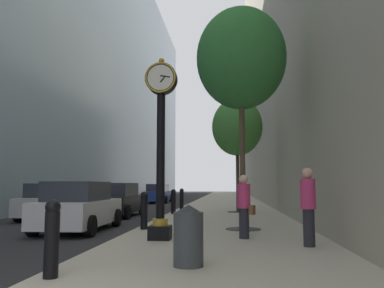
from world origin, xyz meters
The scene contains 19 objects.
ground_plane centered at (0.00, 27.00, 0.00)m, with size 110.00×110.00×0.00m, color #262628.
sidewalk_right centered at (2.77, 30.00, 0.07)m, with size 5.53×80.00×0.14m, color #BCB29E.
building_block_left centered at (-11.69, 30.00, 13.64)m, with size 9.00×80.00×27.28m.
building_block_right centered at (10.03, 30.00, 14.21)m, with size 9.00×80.00×28.41m.
street_clock centered at (1.23, 6.94, 2.76)m, with size 0.84×0.55×4.76m.
bollard_nearest centered at (0.32, 2.70, 0.75)m, with size 0.23×0.23×1.17m.
bollard_third centered at (0.32, 9.16, 0.75)m, with size 0.23×0.23×1.17m.
bollard_fourth centered at (0.32, 12.39, 0.75)m, with size 0.23×0.23×1.17m.
bollard_fifth centered at (0.32, 15.62, 0.75)m, with size 0.23×0.23×1.17m.
bollard_sixth centered at (0.32, 18.85, 0.75)m, with size 0.23×0.23×1.17m.
street_tree_near centered at (3.42, 9.43, 5.61)m, with size 2.91×2.91×7.17m.
street_tree_mid_near centered at (3.42, 17.14, 4.49)m, with size 2.60×2.60×5.86m.
trash_bin centered at (2.30, 3.75, 0.68)m, with size 0.53×0.53×1.05m.
pedestrian_walking centered at (3.39, 7.31, 1.01)m, with size 0.52×0.44×1.65m.
pedestrian_by_clock centered at (4.80, 6.13, 1.09)m, with size 0.36×0.36×1.78m.
car_silver_near centered at (-4.74, 13.87, 0.77)m, with size 2.05×4.49×1.58m.
car_white_mid centered at (-1.98, 9.63, 0.79)m, with size 2.05×4.32×1.63m.
car_blue_far centered at (-2.97, 29.52, 0.77)m, with size 1.99×4.62×1.56m.
car_black_trailing centered at (-2.37, 15.49, 0.78)m, with size 1.95×4.46×1.60m.
Camera 1 is at (3.02, -3.13, 1.54)m, focal length 36.75 mm.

